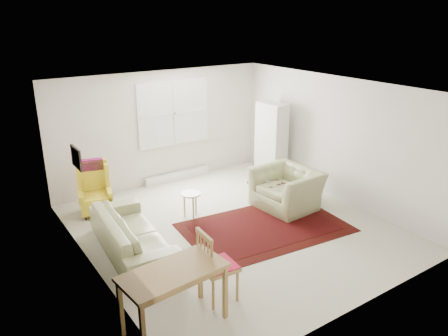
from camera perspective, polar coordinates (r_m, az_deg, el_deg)
room at (r=7.61m, az=0.49°, el=1.30°), size 5.04×5.54×2.51m
rug at (r=7.95m, az=5.39°, el=-7.69°), size 3.03×2.12×0.03m
sofa at (r=7.14m, az=-11.90°, el=-7.54°), size 1.05×2.27×0.89m
armchair at (r=8.64m, az=8.24°, el=-2.20°), size 1.12×1.26×0.93m
wingback_chair at (r=8.59m, az=-16.56°, el=-2.65°), size 0.72×0.75×1.02m
coffee_table at (r=8.83m, az=5.55°, el=-3.25°), size 0.58×0.58×0.46m
stool at (r=8.24m, az=-4.31°, el=-4.82°), size 0.46×0.46×0.49m
cabinet at (r=9.91m, az=6.19°, el=3.39°), size 0.42×0.73×1.78m
desk at (r=5.53m, az=-6.49°, el=-16.61°), size 1.31×0.74×0.80m
desk_chair at (r=5.91m, az=-0.72°, el=-12.49°), size 0.48×0.48×1.03m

